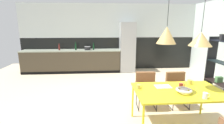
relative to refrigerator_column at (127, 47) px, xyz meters
The scene contains 21 objects.
ground_plane 3.39m from the refrigerator_column, 101.78° to the right, with size 9.62×9.62×0.00m, color beige.
back_wall_splashback_dark 0.82m from the refrigerator_column, 151.44° to the left, with size 7.40×0.12×1.37m, color black.
back_wall_panel_upper 1.30m from the refrigerator_column, 151.44° to the left, with size 7.40×0.12×1.37m, color silver.
kitchen_counter 2.33m from the refrigerator_column, behind, with size 3.92×0.63×0.91m.
refrigerator_column is the anchor object (origin of this frame).
dining_table 3.97m from the refrigerator_column, 85.48° to the right, with size 1.59×0.92×0.75m.
armchair_far_side 3.11m from the refrigerator_column, 90.67° to the right, with size 0.51×0.50×0.81m.
armchair_corner_seat 3.20m from the refrigerator_column, 76.94° to the right, with size 0.51×0.49×0.79m.
fruit_bowl 4.08m from the refrigerator_column, 85.25° to the right, with size 0.27×0.27×0.08m.
open_book 3.77m from the refrigerator_column, 88.66° to the right, with size 0.30×0.19×0.02m.
mug_tall_blue 3.84m from the refrigerator_column, 83.81° to the right, with size 0.12×0.08×0.09m.
mug_glass_clear 3.85m from the refrigerator_column, 95.95° to the right, with size 0.11×0.07×0.08m.
mug_short_terracotta 4.34m from the refrigerator_column, 82.44° to the right, with size 0.12×0.07×0.10m.
mug_wide_latte 3.71m from the refrigerator_column, 79.48° to the right, with size 0.13×0.09×0.09m.
cooking_pot 1.62m from the refrigerator_column, behind, with size 0.24×0.24×0.16m.
bottle_oil_tall 2.73m from the refrigerator_column, behind, with size 0.07×0.07×0.26m.
bottle_vinegar_dark 1.38m from the refrigerator_column, behind, with size 0.06×0.06×0.29m.
bottle_spice_small 2.08m from the refrigerator_column, behind, with size 0.06×0.06×0.32m.
open_shelf_unit 3.30m from the refrigerator_column, 44.90° to the right, with size 0.30×0.88×1.65m.
pendant_lamp_over_table_near 4.04m from the refrigerator_column, 90.08° to the right, with size 0.32×0.32×1.10m.
pendant_lamp_over_table_far 4.01m from the refrigerator_column, 80.85° to the right, with size 0.38×0.38×1.15m.
Camera 1 is at (-0.43, -3.44, 1.91)m, focal length 26.20 mm.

